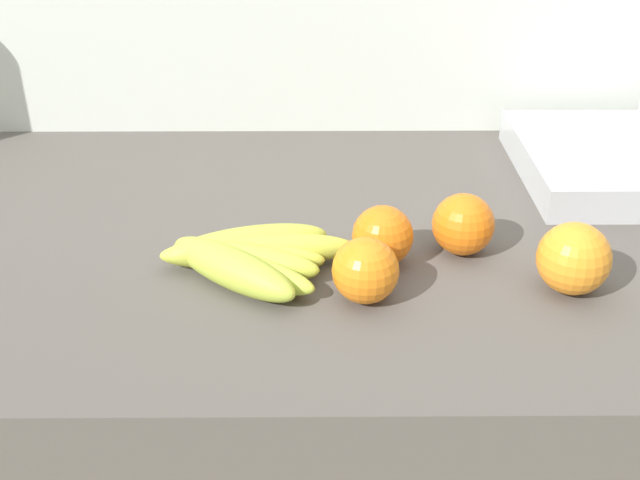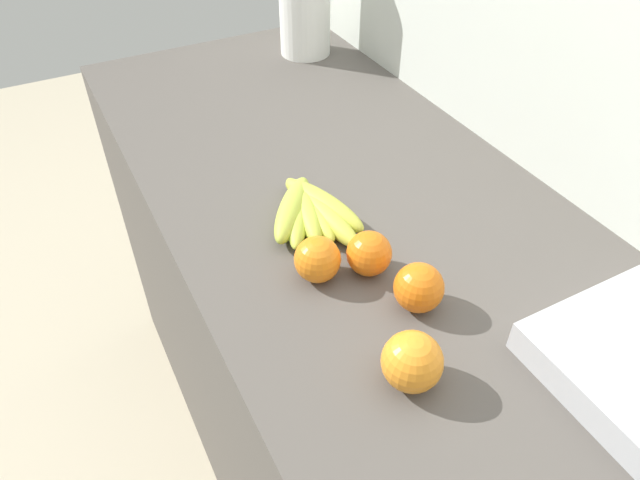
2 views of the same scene
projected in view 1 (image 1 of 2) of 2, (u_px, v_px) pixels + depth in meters
The scene contains 6 objects.
wall_back at pixel (403, 257), 1.31m from camera, with size 2.34×0.06×1.30m, color silver.
banana_bunch at pixel (245, 258), 0.81m from camera, with size 0.21×0.16×0.04m.
orange_back_left at pixel (463, 224), 0.84m from camera, with size 0.07×0.07×0.07m, color orange.
orange_center at pixel (365, 270), 0.76m from camera, with size 0.07×0.07×0.07m, color orange.
orange_back_right at pixel (574, 259), 0.77m from camera, with size 0.07×0.07×0.07m, color orange.
orange_right at pixel (383, 236), 0.82m from camera, with size 0.07×0.07×0.07m, color orange.
Camera 1 is at (-0.15, -0.78, 1.32)m, focal length 43.66 mm.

